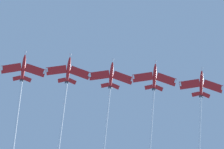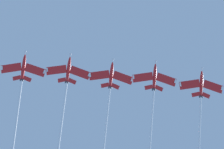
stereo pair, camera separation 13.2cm
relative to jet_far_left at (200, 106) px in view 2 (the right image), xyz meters
The scene contains 5 objects.
jet_far_left is the anchor object (origin of this frame).
jet_inner_left 21.21m from the jet_far_left, 100.38° to the left, with size 47.29×19.99×23.77m.
jet_centre 40.67m from the jet_far_left, 100.10° to the left, with size 43.42×19.95×23.03m.
jet_inner_right 60.00m from the jet_far_left, 94.28° to the left, with size 50.74×19.95×25.02m.
jet_far_right 79.46m from the jet_far_left, 96.79° to the left, with size 43.87×20.01×21.65m.
Camera 2 is at (-50.04, -5.30, 1.73)m, focal length 63.99 mm.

